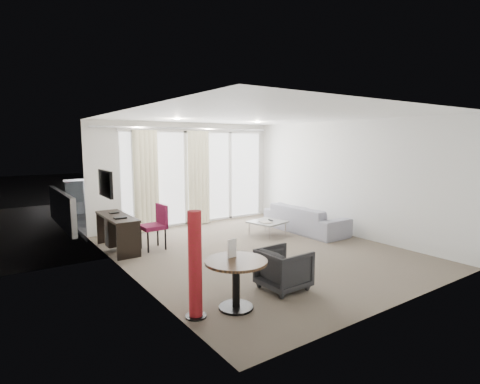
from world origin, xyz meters
TOP-DOWN VIEW (x-y plane):
  - floor at (0.00, 0.00)m, footprint 5.00×6.00m
  - ceiling at (0.00, 0.00)m, footprint 5.00×6.00m
  - wall_left at (-2.50, 0.00)m, footprint 0.00×6.00m
  - wall_right at (2.50, 0.00)m, footprint 0.00×6.00m
  - wall_front at (0.00, -3.00)m, footprint 5.00×0.00m
  - window_panel at (0.30, 2.98)m, footprint 4.00×0.02m
  - window_frame at (0.30, 2.97)m, footprint 4.10×0.06m
  - curtain_left at (-1.15, 2.82)m, footprint 0.60×0.20m
  - curtain_right at (0.25, 2.82)m, footprint 0.60×0.20m
  - curtain_track at (0.00, 2.82)m, footprint 4.80×0.04m
  - downlight_a at (-0.90, 1.60)m, footprint 0.12×0.12m
  - downlight_b at (1.20, 1.60)m, footprint 0.12×0.12m
  - desk at (-2.22, 1.63)m, footprint 0.46×1.47m
  - tv at (-2.46, 1.45)m, footprint 0.05×0.80m
  - desk_chair at (-1.63, 1.29)m, footprint 0.50×0.47m
  - round_table at (-1.77, -1.87)m, footprint 1.01×1.01m
  - menu_card at (-1.75, -1.74)m, footprint 0.13×0.04m
  - red_lamp at (-2.31, -1.79)m, footprint 0.35×0.35m
  - tub_armchair at (-0.84, -1.72)m, footprint 0.67×0.65m
  - coffee_table at (0.96, 0.88)m, footprint 0.85×0.85m
  - remote at (1.05, 0.89)m, footprint 0.08×0.16m
  - magazine at (0.85, 0.81)m, footprint 0.26×0.30m
  - sofa at (1.93, 0.66)m, footprint 0.84×2.14m
  - terrace_slab at (0.30, 4.50)m, footprint 5.60×3.00m
  - rattan_chair_a at (0.80, 4.37)m, footprint 0.68×0.68m
  - rattan_chair_b at (2.15, 4.57)m, footprint 0.54×0.54m
  - rattan_table at (0.95, 4.41)m, footprint 0.54×0.54m
  - balustrade at (0.30, 5.95)m, footprint 5.50×0.06m

SIDE VIEW (x-z plane):
  - terrace_slab at x=0.30m, z-range -0.12..0.00m
  - floor at x=0.00m, z-range 0.00..0.00m
  - coffee_table at x=0.96m, z-range 0.00..0.32m
  - rattan_table at x=0.95m, z-range 0.00..0.50m
  - tub_armchair at x=-0.84m, z-range 0.00..0.59m
  - sofa at x=1.93m, z-range 0.00..0.62m
  - round_table at x=-1.77m, z-range 0.00..0.64m
  - desk at x=-2.22m, z-range 0.00..0.69m
  - remote at x=1.05m, z-range 0.35..0.37m
  - magazine at x=0.85m, z-range 0.35..0.37m
  - rattan_chair_b at x=2.15m, z-range 0.00..0.77m
  - rattan_chair_a at x=0.80m, z-range 0.00..0.79m
  - desk_chair at x=-1.63m, z-range 0.00..0.89m
  - balustrade at x=0.30m, z-range -0.02..1.02m
  - red_lamp at x=-2.31m, z-range 0.00..1.32m
  - menu_card at x=-1.75m, z-range 0.60..0.84m
  - window_panel at x=0.30m, z-range 0.01..2.39m
  - curtain_left at x=-1.15m, z-range 0.01..2.39m
  - curtain_right at x=0.25m, z-range 0.01..2.39m
  - window_frame at x=0.30m, z-range -0.02..2.42m
  - wall_left at x=-2.50m, z-range 0.00..2.60m
  - wall_right at x=2.50m, z-range 0.00..2.60m
  - wall_front at x=0.00m, z-range 0.00..2.60m
  - tv at x=-2.46m, z-range 1.10..1.60m
  - curtain_track at x=0.00m, z-range 2.43..2.47m
  - downlight_a at x=-0.90m, z-range 2.58..2.60m
  - downlight_b at x=1.20m, z-range 2.58..2.60m
  - ceiling at x=0.00m, z-range 2.60..2.60m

